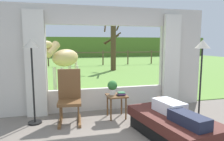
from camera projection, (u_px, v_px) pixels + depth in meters
The scene contains 16 objects.
back_wall_with_window at pixel (108, 60), 5.14m from camera, with size 5.20×0.12×2.55m.
curtain_panel_left at pixel (35, 64), 4.61m from camera, with size 0.44×0.10×2.40m, color silver.
curtain_panel_right at pixel (171, 61), 5.42m from camera, with size 0.44×0.10×2.40m, color silver.
outdoor_pasture_lawn at pixel (76, 65), 15.79m from camera, with size 36.00×21.68×0.02m, color olive.
distant_hill_ridge at pixel (70, 47), 25.10m from camera, with size 36.00×2.00×2.40m, color #55762D.
recliner_sofa at pixel (173, 126), 3.63m from camera, with size 1.18×1.83×0.42m.
reclining_person at pixel (175, 110), 3.55m from camera, with size 0.44×1.43×0.22m.
rocking_chair at pixel (70, 96), 4.41m from camera, with size 0.51×0.71×1.12m.
side_table at pixel (116, 99), 4.63m from camera, with size 0.44×0.44×0.52m.
potted_plant at pixel (112, 87), 4.63m from camera, with size 0.22×0.22×0.32m.
book_stack at pixel (121, 94), 4.57m from camera, with size 0.20×0.15×0.08m.
floor_lamp_left at pixel (32, 56), 4.15m from camera, with size 0.32×0.32×1.76m.
floor_lamp_right at pixel (202, 56), 4.35m from camera, with size 0.32×0.32×1.74m.
horse at pixel (64, 58), 7.07m from camera, with size 1.42×1.62×1.73m.
pasture_tree at pixel (113, 45), 12.50m from camera, with size 1.24×1.05×3.31m.
pasture_fence_line at pixel (76, 56), 15.21m from camera, with size 16.10×0.10×1.10m.
Camera 1 is at (-1.13, -2.75, 1.67)m, focal length 33.07 mm.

